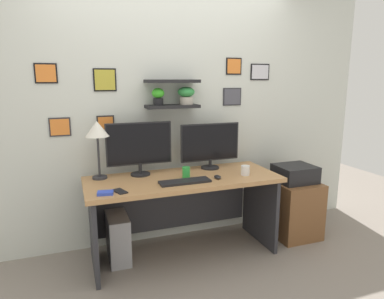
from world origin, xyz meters
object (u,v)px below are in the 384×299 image
(monitor_right, at_px, (210,144))
(drawer_cabinet, at_px, (293,208))
(pen_cup, at_px, (186,172))
(desk, at_px, (182,197))
(monitor_left, at_px, (139,146))
(printer, at_px, (295,173))
(desk_lamp, at_px, (97,132))
(computer_mouse, at_px, (217,177))
(keyboard, at_px, (185,182))
(coffee_mug, at_px, (245,170))
(cell_phone, at_px, (120,191))
(scissors_tray, at_px, (105,193))
(computer_tower_left, at_px, (118,237))

(monitor_right, height_order, drawer_cabinet, monitor_right)
(pen_cup, xyz_separation_m, drawer_cabinet, (1.19, 0.02, -0.51))
(drawer_cabinet, bearing_deg, desk, 177.36)
(monitor_left, height_order, printer, monitor_left)
(desk_lamp, bearing_deg, computer_mouse, -20.11)
(keyboard, relative_size, desk_lamp, 0.85)
(desk, height_order, pen_cup, pen_cup)
(coffee_mug, xyz_separation_m, drawer_cabinet, (0.65, 0.13, -0.50))
(keyboard, bearing_deg, cell_phone, -174.54)
(monitor_left, bearing_deg, printer, -7.92)
(cell_phone, height_order, coffee_mug, coffee_mug)
(monitor_right, relative_size, cell_phone, 4.30)
(desk, bearing_deg, desk_lamp, 167.14)
(coffee_mug, bearing_deg, pen_cup, 169.04)
(monitor_right, distance_m, keyboard, 0.59)
(monitor_right, xyz_separation_m, desk_lamp, (-1.06, 0.00, 0.18))
(monitor_right, relative_size, pen_cup, 6.02)
(monitor_left, distance_m, drawer_cabinet, 1.73)
(desk_lamp, bearing_deg, pen_cup, -18.20)
(keyboard, xyz_separation_m, printer, (1.25, 0.16, -0.09))
(desk, bearing_deg, monitor_right, 24.72)
(cell_phone, bearing_deg, desk_lamp, 85.84)
(desk_lamp, relative_size, scissors_tray, 4.30)
(monitor_left, relative_size, coffee_mug, 6.66)
(coffee_mug, relative_size, drawer_cabinet, 0.15)
(scissors_tray, xyz_separation_m, printer, (1.92, 0.23, -0.09))
(pen_cup, bearing_deg, coffee_mug, -10.96)
(monitor_left, distance_m, computer_tower_left, 0.85)
(desk, xyz_separation_m, monitor_left, (-0.35, 0.16, 0.48))
(pen_cup, xyz_separation_m, scissors_tray, (-0.73, -0.21, -0.04))
(desk, bearing_deg, scissors_tray, -157.91)
(monitor_right, xyz_separation_m, computer_mouse, (-0.08, -0.36, -0.23))
(monitor_left, height_order, cell_phone, monitor_left)
(printer, bearing_deg, computer_tower_left, 176.42)
(computer_mouse, relative_size, pen_cup, 0.90)
(desk_lamp, relative_size, printer, 1.36)
(monitor_right, height_order, computer_mouse, monitor_right)
(monitor_left, bearing_deg, computer_tower_left, -156.86)
(coffee_mug, height_order, pen_cup, pen_cup)
(monitor_left, xyz_separation_m, computer_mouse, (0.62, -0.36, -0.25))
(desk_lamp, height_order, cell_phone, desk_lamp)
(computer_mouse, bearing_deg, desk_lamp, 159.89)
(scissors_tray, height_order, computer_tower_left, scissors_tray)
(scissors_tray, distance_m, printer, 1.93)
(desk, xyz_separation_m, scissors_tray, (-0.71, -0.29, 0.22))
(coffee_mug, bearing_deg, monitor_left, 159.31)
(cell_phone, xyz_separation_m, printer, (1.80, 0.21, -0.09))
(computer_mouse, relative_size, desk_lamp, 0.17)
(coffee_mug, bearing_deg, scissors_tray, -175.20)
(desk_lamp, xyz_separation_m, drawer_cabinet, (1.92, -0.22, -0.88))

